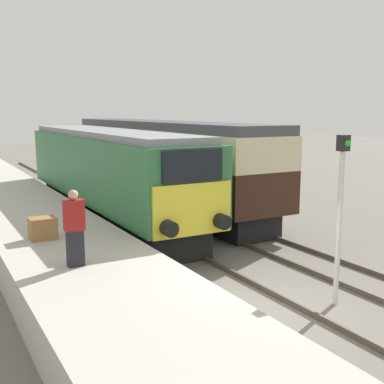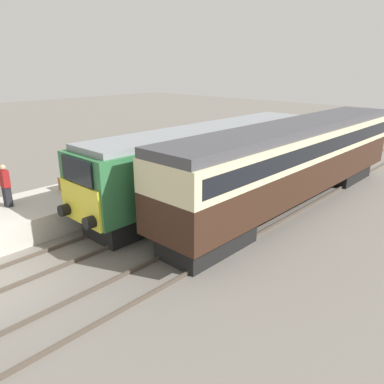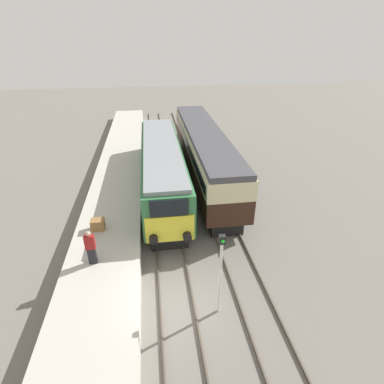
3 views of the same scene
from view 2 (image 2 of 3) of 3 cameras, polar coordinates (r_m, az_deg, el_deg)
name	(u,v)px [view 2 (image 2 of 3)]	position (r m, az deg, el deg)	size (l,w,h in m)	color
platform_left	(130,187)	(19.47, -9.38, 0.71)	(3.50, 50.00, 1.03)	#B7B2A8
rails_near_track	(122,232)	(15.49, -10.55, -5.99)	(1.51, 60.00, 0.14)	#4C4238
rails_far_track	(182,260)	(13.17, -1.51, -10.37)	(1.50, 60.00, 0.14)	#4C4238
locomotive	(209,160)	(18.27, 2.63, 4.90)	(2.70, 14.57, 3.73)	black
passenger_carriage	(295,157)	(18.09, 15.43, 5.15)	(2.75, 16.71, 4.01)	black
person_on_platform	(6,186)	(16.71, -26.53, 0.85)	(0.44, 0.26, 1.74)	black
luggage_crate	(68,184)	(18.02, -18.43, 1.21)	(0.70, 0.56, 0.60)	olive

